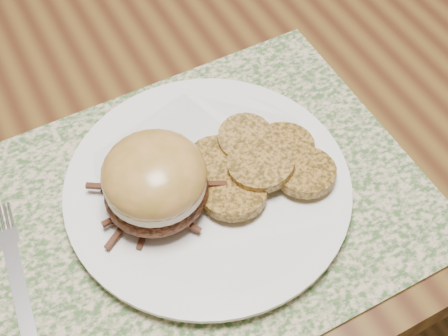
# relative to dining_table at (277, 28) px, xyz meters

# --- Properties ---
(ground) EXTENTS (3.50, 3.50, 0.00)m
(ground) POSITION_rel_dining_table_xyz_m (0.00, 0.00, -0.67)
(ground) COLOR brown
(ground) RESTS_ON ground
(dining_table) EXTENTS (1.50, 0.90, 0.75)m
(dining_table) POSITION_rel_dining_table_xyz_m (0.00, 0.00, 0.00)
(dining_table) COLOR brown
(dining_table) RESTS_ON ground
(placemat) EXTENTS (0.45, 0.33, 0.00)m
(placemat) POSITION_rel_dining_table_xyz_m (-0.26, -0.26, 0.08)
(placemat) COLOR #3C5E30
(placemat) RESTS_ON dining_table
(dinner_plate) EXTENTS (0.26, 0.26, 0.02)m
(dinner_plate) POSITION_rel_dining_table_xyz_m (-0.23, -0.25, 0.09)
(dinner_plate) COLOR white
(dinner_plate) RESTS_ON placemat
(pork_sandwich) EXTENTS (0.12, 0.11, 0.07)m
(pork_sandwich) POSITION_rel_dining_table_xyz_m (-0.29, -0.25, 0.14)
(pork_sandwich) COLOR black
(pork_sandwich) RESTS_ON dinner_plate
(roasted_potatoes) EXTENTS (0.16, 0.14, 0.03)m
(roasted_potatoes) POSITION_rel_dining_table_xyz_m (-0.18, -0.26, 0.11)
(roasted_potatoes) COLOR olive
(roasted_potatoes) RESTS_ON dinner_plate
(fork) EXTENTS (0.03, 0.16, 0.00)m
(fork) POSITION_rel_dining_table_xyz_m (-0.43, -0.25, 0.09)
(fork) COLOR silver
(fork) RESTS_ON placemat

